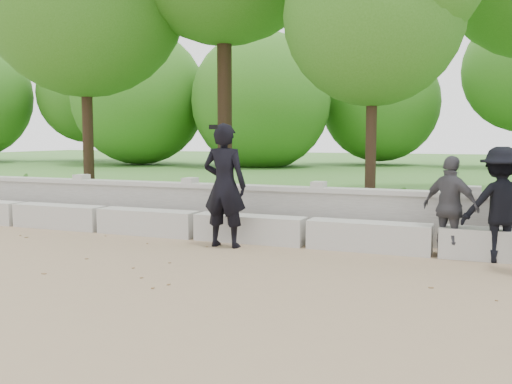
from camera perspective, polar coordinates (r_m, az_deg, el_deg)
ground at (r=8.46m, az=-11.92°, el=-6.65°), size 80.00×80.00×0.00m
lawn at (r=21.45m, az=9.16°, el=1.11°), size 40.00×22.00×0.25m
concrete_bench at (r=10.03m, az=-5.94°, el=-3.33°), size 11.90×0.45×0.45m
parapet_wall at (r=10.62m, az=-4.21°, el=-1.52°), size 12.50×0.35×0.90m
man_main at (r=9.12m, az=-3.17°, el=0.65°), size 0.73×0.65×1.98m
visitor_mid at (r=8.74m, az=23.22°, el=-1.17°), size 1.20×0.92×1.63m
visitor_right at (r=8.75m, az=18.89°, el=-1.44°), size 0.95×0.74×1.50m
tree_near_right at (r=11.57m, az=11.69°, el=18.12°), size 3.43×3.43×5.78m
shrub_a at (r=14.16m, az=-22.13°, el=0.36°), size 0.42×0.35×0.68m
shrub_b at (r=11.75m, az=-7.75°, el=-0.41°), size 0.30×0.36×0.61m
shrub_c at (r=10.71m, az=15.06°, el=-1.20°), size 0.70×0.69×0.59m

